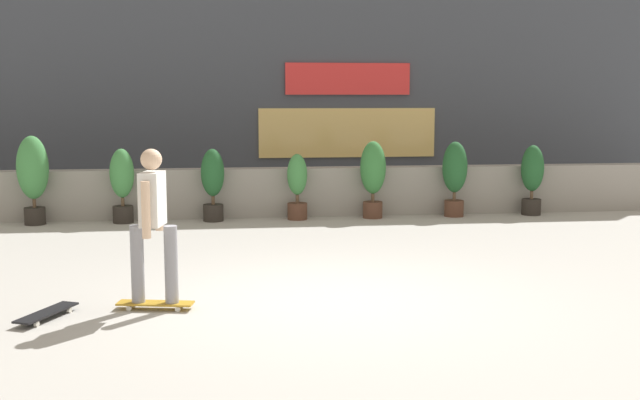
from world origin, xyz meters
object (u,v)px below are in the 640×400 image
object	(u,v)px
potted_plant_0	(33,173)
potted_plant_5	(455,174)
potted_plant_1	(122,182)
potted_plant_6	(532,176)
potted_plant_2	(213,181)
skateboard_near_camera	(47,313)
potted_plant_3	(297,185)
potted_plant_4	(373,174)
skater_far_left	(153,221)

from	to	relation	value
potted_plant_0	potted_plant_5	bearing A→B (deg)	0.00
potted_plant_1	potted_plant_6	xyz separation A→B (m)	(7.52, -0.00, 0.00)
potted_plant_0	potted_plant_2	distance (m)	3.09
skateboard_near_camera	potted_plant_1	bearing A→B (deg)	89.76
potted_plant_6	potted_plant_2	bearing A→B (deg)	180.00
potted_plant_2	potted_plant_6	bearing A→B (deg)	-0.00
potted_plant_3	potted_plant_4	distance (m)	1.40
potted_plant_2	potted_plant_6	world-z (taller)	potted_plant_6
potted_plant_3	skater_far_left	xyz separation A→B (m)	(-2.06, -5.78, 0.31)
potted_plant_1	potted_plant_4	bearing A→B (deg)	0.00
potted_plant_6	skateboard_near_camera	world-z (taller)	potted_plant_6
skater_far_left	skateboard_near_camera	world-z (taller)	skater_far_left
potted_plant_3	skater_far_left	size ratio (longest dim) A/B	0.70
potted_plant_2	skateboard_near_camera	distance (m)	6.25
potted_plant_1	potted_plant_6	distance (m)	7.52
potted_plant_1	potted_plant_3	distance (m)	3.09
potted_plant_5	skater_far_left	xyz separation A→B (m)	(-4.99, -5.78, 0.15)
potted_plant_4	skater_far_left	size ratio (longest dim) A/B	0.83
potted_plant_0	skateboard_near_camera	size ratio (longest dim) A/B	1.91
potted_plant_3	potted_plant_5	xyz separation A→B (m)	(2.93, 0.00, 0.17)
potted_plant_3	potted_plant_5	size ratio (longest dim) A/B	0.86
potted_plant_3	potted_plant_4	xyz separation A→B (m)	(1.39, 0.00, 0.18)
skateboard_near_camera	potted_plant_5	bearing A→B (deg)	44.77
potted_plant_4	potted_plant_1	bearing A→B (deg)	180.00
potted_plant_2	skater_far_left	bearing A→B (deg)	-95.38
potted_plant_3	skater_far_left	bearing A→B (deg)	-109.61
potted_plant_5	skateboard_near_camera	world-z (taller)	potted_plant_5
potted_plant_2	potted_plant_5	world-z (taller)	potted_plant_5
potted_plant_4	potted_plant_6	world-z (taller)	potted_plant_4
potted_plant_4	potted_plant_5	size ratio (longest dim) A/B	1.01
potted_plant_3	skater_far_left	distance (m)	6.14
potted_plant_2	potted_plant_5	bearing A→B (deg)	0.00
potted_plant_5	potted_plant_6	bearing A→B (deg)	-0.00
skater_far_left	potted_plant_1	bearing A→B (deg)	100.16
potted_plant_2	potted_plant_4	xyz separation A→B (m)	(2.90, 0.00, 0.09)
potted_plant_3	potted_plant_6	bearing A→B (deg)	-0.00
potted_plant_0	potted_plant_4	distance (m)	5.99
skater_far_left	potted_plant_5	bearing A→B (deg)	49.18
potted_plant_0	potted_plant_5	size ratio (longest dim) A/B	1.11
potted_plant_5	skateboard_near_camera	size ratio (longest dim) A/B	1.72
potted_plant_0	potted_plant_3	xyz separation A→B (m)	(4.60, 0.00, -0.28)
potted_plant_5	skateboard_near_camera	bearing A→B (deg)	-135.23
potted_plant_2	potted_plant_1	bearing A→B (deg)	180.00
potted_plant_0	potted_plant_2	size ratio (longest dim) A/B	1.19
potted_plant_5	potted_plant_3	bearing A→B (deg)	180.00
potted_plant_2	potted_plant_6	xyz separation A→B (m)	(5.94, -0.00, 0.01)
potted_plant_1	potted_plant_2	world-z (taller)	potted_plant_1
potted_plant_4	skater_far_left	world-z (taller)	skater_far_left
potted_plant_2	skateboard_near_camera	bearing A→B (deg)	-104.97
potted_plant_0	potted_plant_3	world-z (taller)	potted_plant_0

